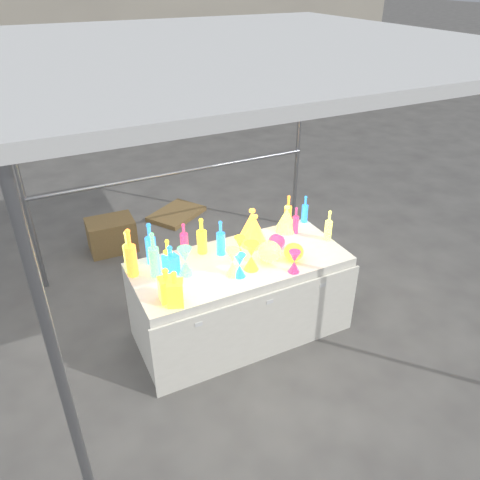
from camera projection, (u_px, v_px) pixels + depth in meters
name	position (u px, v px, depth m)	size (l,w,h in m)	color
ground	(240.00, 330.00, 4.27)	(80.00, 80.00, 0.00)	slate
canopy_tent	(239.00, 52.00, 3.07)	(3.15, 3.15, 2.46)	gray
display_table	(240.00, 297.00, 4.08)	(1.84, 0.83, 0.75)	white
cardboard_box_closed	(112.00, 235.00, 5.40)	(0.52, 0.38, 0.38)	olive
cardboard_box_flat	(177.00, 214.00, 6.21)	(0.69, 0.49, 0.06)	olive
bottle_0	(168.00, 255.00, 3.69)	(0.07, 0.07, 0.29)	#D04713
bottle_1	(150.00, 243.00, 3.78)	(0.09, 0.09, 0.37)	#178030
bottle_2	(130.00, 252.00, 3.61)	(0.09, 0.09, 0.42)	yellow
bottle_3	(184.00, 237.00, 3.96)	(0.07, 0.07, 0.27)	#1A3999
bottle_4	(128.00, 251.00, 3.69)	(0.08, 0.08, 0.36)	#157288
bottle_5	(154.00, 254.00, 3.62)	(0.08, 0.08, 0.39)	#AA227A
bottle_6	(202.00, 236.00, 3.92)	(0.08, 0.08, 0.33)	#D04713
bottle_7	(221.00, 238.00, 3.91)	(0.08, 0.08, 0.32)	#178030
decanter_0	(175.00, 288.00, 3.32)	(0.12, 0.12, 0.28)	#D04713
decanter_1	(166.00, 284.00, 3.37)	(0.11, 0.11, 0.27)	yellow
decanter_2	(171.00, 260.00, 3.67)	(0.10, 0.10, 0.26)	#178030
hourglass_0	(251.00, 256.00, 3.73)	(0.12, 0.12, 0.24)	yellow
hourglass_1	(294.00, 262.00, 3.71)	(0.09, 0.09, 0.19)	#1A3999
hourglass_2	(233.00, 262.00, 3.66)	(0.12, 0.12, 0.23)	#157288
hourglass_3	(185.00, 261.00, 3.66)	(0.12, 0.12, 0.24)	#AA227A
hourglass_4	(240.00, 247.00, 3.89)	(0.10, 0.10, 0.19)	#D04713
hourglass_5	(240.00, 265.00, 3.65)	(0.10, 0.10, 0.20)	#178030
globe_1	(269.00, 253.00, 3.86)	(0.19, 0.19, 0.15)	#157288
globe_2	(294.00, 253.00, 3.87)	(0.17, 0.17, 0.13)	yellow
globe_3	(277.00, 242.00, 4.03)	(0.15, 0.15, 0.12)	#1A3999
lampshade_0	(252.00, 224.00, 4.13)	(0.25, 0.25, 0.29)	#DEFF35
lampshade_1	(254.00, 230.00, 4.06)	(0.24, 0.24, 0.28)	#DEFF35
lampshade_3	(286.00, 218.00, 4.28)	(0.21, 0.21, 0.25)	#157288
bottle_8	(305.00, 209.00, 4.42)	(0.06, 0.06, 0.27)	#178030
bottle_9	(288.00, 211.00, 4.35)	(0.07, 0.07, 0.31)	yellow
bottle_10	(296.00, 220.00, 4.24)	(0.06, 0.06, 0.26)	#1A3999
bottle_11	(329.00, 225.00, 4.12)	(0.06, 0.06, 0.29)	#157288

